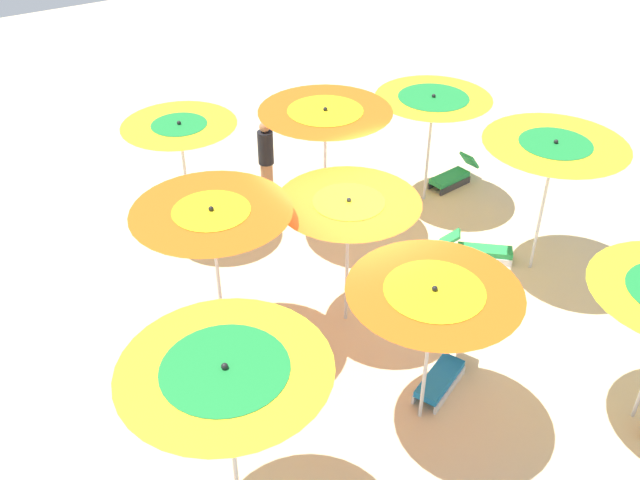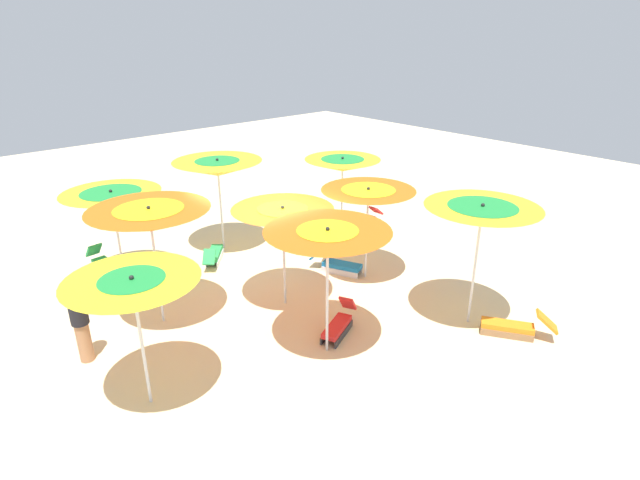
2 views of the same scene
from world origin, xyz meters
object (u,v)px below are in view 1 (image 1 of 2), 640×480
object	(u,v)px
beach_umbrella_1	(553,154)
beach_umbrella_5	(325,122)
beach_umbrella_7	(213,223)
lounger_2	(257,348)
beach_umbrella_6	(226,381)
lounger_4	(480,250)
beach_umbrella_3	(433,301)
lounger_5	(443,374)
beachgoer_0	(266,159)
lounger_1	(453,176)
beach_umbrella_8	(180,134)
beach_umbrella_4	(348,213)
beach_umbrella_2	(433,106)

from	to	relation	value
beach_umbrella_1	beach_umbrella_5	size ratio (longest dim) A/B	0.99
beach_umbrella_7	lounger_2	distance (m)	2.05
beach_umbrella_6	lounger_4	size ratio (longest dim) A/B	2.18
beach_umbrella_1	beach_umbrella_3	world-z (taller)	beach_umbrella_1
lounger_5	beachgoer_0	world-z (taller)	beachgoer_0
lounger_1	lounger_5	xyz separation A→B (m)	(4.14, -3.81, 0.00)
beach_umbrella_8	beach_umbrella_6	bearing A→B (deg)	-18.99
beach_umbrella_5	beachgoer_0	xyz separation A→B (m)	(-1.60, -0.31, -1.33)
beachgoer_0	lounger_2	bearing A→B (deg)	84.73
lounger_5	beach_umbrella_3	bearing A→B (deg)	1.28
beach_umbrella_1	beach_umbrella_4	world-z (taller)	beach_umbrella_1
lounger_1	lounger_5	bearing A→B (deg)	40.80
beach_umbrella_2	beach_umbrella_4	size ratio (longest dim) A/B	1.00
beach_umbrella_3	lounger_1	distance (m)	6.52
beach_umbrella_4	beachgoer_0	xyz separation A→B (m)	(-3.86, 0.76, -1.10)
beach_umbrella_1	lounger_5	world-z (taller)	beach_umbrella_1
beach_umbrella_1	beachgoer_0	distance (m)	5.37
beach_umbrella_4	lounger_2	size ratio (longest dim) A/B	1.89
beach_umbrella_5	lounger_5	world-z (taller)	beach_umbrella_5
beach_umbrella_1	beachgoer_0	size ratio (longest dim) A/B	1.50
beach_umbrella_1	lounger_4	xyz separation A→B (m)	(-0.65, -0.58, -1.99)
beach_umbrella_2	lounger_4	distance (m)	2.79
beach_umbrella_3	beach_umbrella_7	size ratio (longest dim) A/B	0.91
beach_umbrella_5	lounger_1	bearing A→B (deg)	89.86
beach_umbrella_1	beach_umbrella_7	xyz separation A→B (m)	(-1.11, -5.26, -0.02)
beach_umbrella_6	beach_umbrella_7	distance (m)	3.01
beach_umbrella_3	lounger_5	xyz separation A→B (m)	(-0.29, 0.62, -1.79)
beach_umbrella_8	lounger_2	world-z (taller)	beach_umbrella_8
beach_umbrella_8	lounger_4	bearing A→B (deg)	47.99
beachgoer_0	lounger_4	bearing A→B (deg)	144.20
beach_umbrella_3	beachgoer_0	distance (m)	6.23
lounger_5	lounger_1	bearing A→B (deg)	-156.04
beach_umbrella_5	lounger_2	size ratio (longest dim) A/B	2.09
lounger_4	beach_umbrella_4	bearing A→B (deg)	-137.98
beach_umbrella_1	lounger_5	xyz separation A→B (m)	(1.28, -3.07, -1.98)
beach_umbrella_4	beach_umbrella_6	bearing A→B (deg)	-52.97
lounger_1	beach_umbrella_1	bearing A→B (deg)	68.92
beach_umbrella_6	beach_umbrella_8	xyz separation A→B (m)	(-5.79, 1.99, -0.28)
beach_umbrella_6	lounger_1	distance (m)	8.73
beach_umbrella_2	beach_umbrella_8	world-z (taller)	beach_umbrella_8
beach_umbrella_5	beach_umbrella_6	distance (m)	6.11
lounger_2	beach_umbrella_2	bearing A→B (deg)	-90.21
beach_umbrella_2	beach_umbrella_7	size ratio (longest dim) A/B	0.91
beach_umbrella_7	lounger_4	xyz separation A→B (m)	(0.46, 4.68, -1.97)
beach_umbrella_2	lounger_2	xyz separation A→B (m)	(2.17, -4.91, -1.78)
beach_umbrella_7	beach_umbrella_4	bearing A→B (deg)	74.99
lounger_1	beach_umbrella_5	bearing A→B (deg)	-6.74
beach_umbrella_6	lounger_1	xyz separation A→B (m)	(-4.53, 7.17, -2.06)
beach_umbrella_6	lounger_5	xyz separation A→B (m)	(-0.39, 3.36, -2.06)
beach_umbrella_3	beach_umbrella_6	bearing A→B (deg)	-87.86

